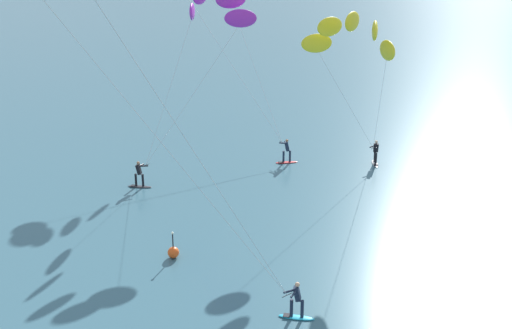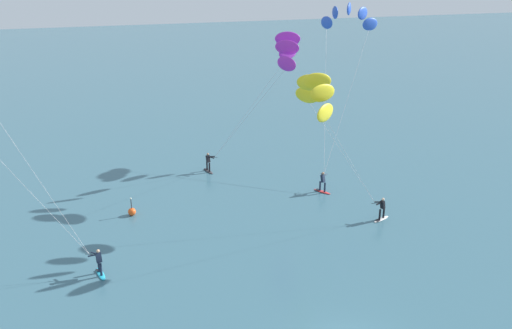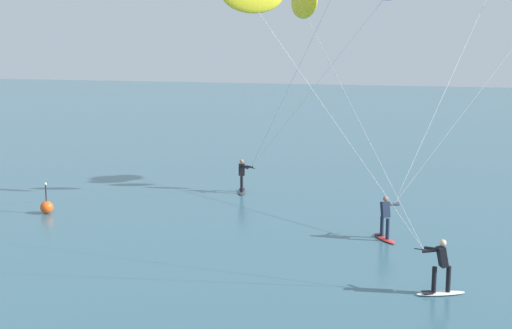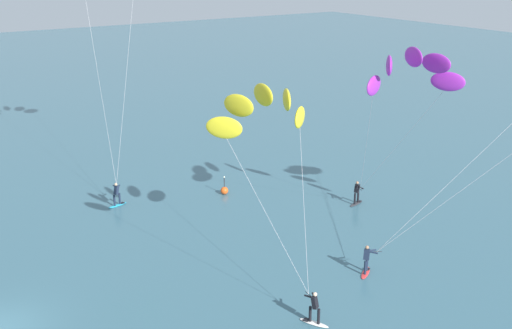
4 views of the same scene
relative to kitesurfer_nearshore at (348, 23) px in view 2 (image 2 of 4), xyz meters
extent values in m
ellipsoid|color=red|center=(-5.32, -9.24, -11.57)|extent=(1.17, 1.43, 0.08)
cube|color=black|center=(-5.56, -8.91, -11.52)|extent=(0.40, 0.40, 0.02)
cylinder|color=#192338|center=(-5.19, -9.42, -11.14)|extent=(0.14, 0.14, 0.78)
cylinder|color=#192338|center=(-5.45, -9.06, -11.14)|extent=(0.14, 0.14, 0.78)
cube|color=#192338|center=(-5.32, -9.24, -10.45)|extent=(0.43, 0.44, 0.63)
sphere|color=#9E7051|center=(-5.32, -9.24, -10.03)|extent=(0.20, 0.20, 0.20)
cylinder|color=black|center=(-5.05, -8.77, -10.30)|extent=(0.30, 0.49, 0.03)
cylinder|color=#192338|center=(-5.28, -8.95, -10.27)|extent=(0.17, 0.61, 0.15)
cylinder|color=#192338|center=(-5.09, -9.06, -10.27)|extent=(0.53, 0.44, 0.15)
ellipsoid|color=blue|center=(1.90, -0.54, -0.11)|extent=(1.69, 0.74, 1.10)
ellipsoid|color=blue|center=(1.29, -0.18, 0.79)|extent=(1.51, 1.27, 1.10)
ellipsoid|color=blue|center=(0.24, 0.42, 1.14)|extent=(1.11, 1.60, 1.10)
ellipsoid|color=blue|center=(-0.80, 1.02, 0.79)|extent=(0.53, 1.69, 1.10)
ellipsoid|color=blue|center=(-1.41, 1.37, -0.11)|extent=(0.74, 1.69, 1.10)
cylinder|color=#B2B2B7|center=(-1.58, -4.65, -5.35)|extent=(6.97, 8.25, 9.90)
cylinder|color=#B2B2B7|center=(-3.23, -3.70, -5.35)|extent=(3.65, 10.15, 9.90)
ellipsoid|color=white|center=(-2.96, -14.67, -11.57)|extent=(1.51, 0.98, 0.08)
cube|color=black|center=(-3.33, -14.85, -11.52)|extent=(0.38, 0.38, 0.02)
cylinder|color=black|center=(-2.76, -14.57, -11.14)|extent=(0.14, 0.14, 0.78)
cylinder|color=black|center=(-3.16, -14.77, -11.14)|extent=(0.14, 0.14, 0.78)
cube|color=black|center=(-2.96, -14.67, -10.45)|extent=(0.42, 0.41, 0.63)
sphere|color=beige|center=(-2.96, -14.67, -10.03)|extent=(0.20, 0.20, 0.20)
cylinder|color=black|center=(-3.51, -14.62, -10.30)|extent=(0.55, 0.08, 0.03)
cylinder|color=black|center=(-3.25, -14.76, -10.27)|extent=(0.60, 0.26, 0.15)
cylinder|color=black|center=(-3.23, -14.54, -10.27)|extent=(0.58, 0.35, 0.15)
ellipsoid|color=yellow|center=(-7.85, -12.08, -2.94)|extent=(1.44, 1.64, 1.10)
ellipsoid|color=yellow|center=(-7.92, -12.87, -1.93)|extent=(1.80, 1.15, 1.10)
ellipsoid|color=yellow|center=(-8.04, -14.21, -1.54)|extent=(1.89, 0.49, 1.10)
ellipsoid|color=yellow|center=(-8.17, -15.56, -1.93)|extent=(1.88, 0.86, 1.10)
ellipsoid|color=yellow|center=(-8.24, -16.35, -2.94)|extent=(1.64, 1.44, 1.10)
cylinder|color=#B2B2B7|center=(-5.68, -13.35, -6.77)|extent=(4.36, 2.57, 7.07)
cylinder|color=#B2B2B7|center=(-5.87, -15.49, -6.77)|extent=(4.74, 1.75, 7.07)
ellipsoid|color=#23ADD1|center=(-22.06, -16.96, -11.57)|extent=(0.74, 1.54, 0.08)
cube|color=black|center=(-22.16, -16.56, -11.52)|extent=(0.35, 0.34, 0.02)
cylinder|color=#192338|center=(-22.00, -17.17, -11.14)|extent=(0.14, 0.14, 0.78)
cylinder|color=#192338|center=(-22.11, -16.75, -11.14)|extent=(0.14, 0.14, 0.78)
cube|color=#192338|center=(-22.06, -16.96, -10.45)|extent=(0.37, 0.39, 0.63)
sphere|color=tan|center=(-22.06, -16.96, -10.03)|extent=(0.20, 0.20, 0.20)
cylinder|color=black|center=(-22.56, -16.74, -10.30)|extent=(0.52, 0.25, 0.03)
cylinder|color=#192338|center=(-22.35, -16.95, -10.27)|extent=(0.60, 0.11, 0.15)
cylinder|color=#192338|center=(-22.27, -16.75, -10.27)|extent=(0.49, 0.49, 0.15)
cylinder|color=#B2B2B7|center=(-26.10, -14.18, -3.94)|extent=(7.10, 5.13, 12.73)
ellipsoid|color=#333338|center=(-13.22, -2.88, -11.57)|extent=(0.80, 1.54, 0.08)
cube|color=black|center=(-13.35, -2.48, -11.52)|extent=(0.36, 0.36, 0.02)
cylinder|color=black|center=(-13.15, -3.08, -11.14)|extent=(0.14, 0.14, 0.78)
cylinder|color=black|center=(-13.29, -2.67, -11.14)|extent=(0.14, 0.14, 0.78)
cube|color=black|center=(-13.22, -2.88, -10.45)|extent=(0.38, 0.40, 0.63)
sphere|color=#9E7051|center=(-13.22, -2.88, -10.03)|extent=(0.20, 0.20, 0.20)
cylinder|color=black|center=(-12.70, -3.05, -10.30)|extent=(0.53, 0.20, 0.03)
cylinder|color=black|center=(-12.93, -2.86, -10.27)|extent=(0.61, 0.12, 0.15)
cylinder|color=black|center=(-13.00, -3.07, -10.27)|extent=(0.52, 0.46, 0.15)
ellipsoid|color=purple|center=(-7.78, -7.10, -1.83)|extent=(1.16, 1.90, 1.10)
ellipsoid|color=purple|center=(-7.51, -6.31, -0.77)|extent=(1.69, 1.54, 1.10)
ellipsoid|color=purple|center=(-7.06, -4.96, -0.35)|extent=(1.97, 0.93, 1.10)
ellipsoid|color=purple|center=(-6.60, -3.61, -0.77)|extent=(1.98, 0.45, 1.10)
ellipsoid|color=purple|center=(-6.33, -2.82, -1.83)|extent=(1.90, 1.16, 1.10)
cylinder|color=#B2B2B7|center=(-10.24, -5.08, -6.21)|extent=(4.94, 4.07, 8.18)
cylinder|color=#B2B2B7|center=(-9.52, -2.93, -6.21)|extent=(6.38, 0.25, 8.18)
sphere|color=#EA5119|center=(-19.90, -9.62, -11.33)|extent=(0.56, 0.56, 0.56)
cylinder|color=#262628|center=(-19.90, -9.62, -10.70)|extent=(0.06, 0.06, 0.70)
sphere|color=#F2F2CC|center=(-19.90, -9.62, -10.29)|extent=(0.12, 0.12, 0.12)
camera|label=1|loc=(-43.43, -25.53, 3.67)|focal=45.97mm
camera|label=2|loc=(-20.14, -46.11, 6.40)|focal=38.88mm
camera|label=3|loc=(-2.16, -34.96, -4.34)|focal=48.84mm
camera|label=4|loc=(17.32, -31.24, 5.11)|focal=44.51mm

